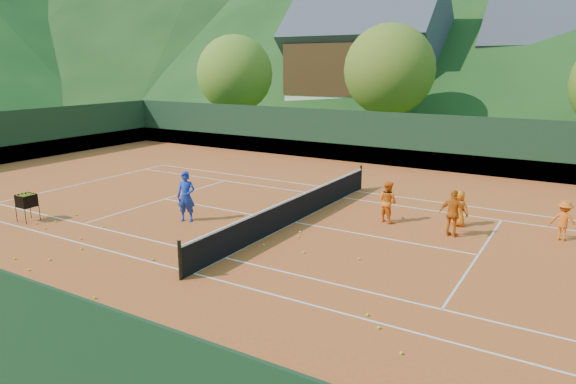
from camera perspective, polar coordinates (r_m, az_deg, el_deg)
The scene contains 40 objects.
ground at distance 18.64m, azimuth 0.74°, elevation -3.43°, with size 400.00×400.00×0.00m, color #2E4B17.
clay_court at distance 18.64m, azimuth 0.74°, elevation -3.40°, with size 40.00×24.00×0.02m, color #B64B1D.
coach at distance 18.88m, azimuth -11.25°, elevation -0.50°, with size 0.67×0.44×1.85m, color #1933A6.
student_a at distance 18.84m, azimuth 11.03°, elevation -1.05°, with size 0.74×0.57×1.51m, color orange.
student_b at distance 17.76m, azimuth 17.89°, elevation -2.29°, with size 0.93×0.39×1.58m, color #D56312.
student_c at distance 19.02m, azimuth 18.49°, elevation -1.74°, with size 0.63×0.41×1.28m, color orange.
student_d at distance 18.84m, azimuth 28.30°, elevation -2.81°, with size 0.85×0.49×1.32m, color orange.
tennis_ball_0 at distance 19.74m, azimuth -25.37°, elevation -3.67°, with size 0.07×0.07×0.07m, color #C6ED27.
tennis_ball_1 at distance 19.12m, azimuth -19.89°, elevation -3.68°, with size 0.07×0.07×0.07m, color #C6ED27.
tennis_ball_3 at distance 16.62m, azimuth -24.93°, elevation -6.80°, with size 0.07×0.07×0.07m, color #C6ED27.
tennis_ball_4 at distance 20.74m, azimuth -11.94°, elevation -1.78°, with size 0.07×0.07×0.07m, color #C6ED27.
tennis_ball_5 at distance 17.05m, azimuth -2.75°, elevation -4.94°, with size 0.07×0.07×0.07m, color #C6ED27.
tennis_ball_6 at distance 17.47m, azimuth 1.35°, elevation -4.46°, with size 0.07×0.07×0.07m, color #C6ED27.
tennis_ball_7 at distance 15.60m, azimuth -14.77°, elevation -7.25°, with size 0.07×0.07×0.07m, color #C6ED27.
tennis_ball_8 at distance 17.13m, azimuth -28.06°, elevation -6.55°, with size 0.07×0.07×0.07m, color #C6ED27.
tennis_ball_9 at distance 12.12m, azimuth 8.83°, elevation -13.32°, with size 0.07×0.07×0.07m, color #C6ED27.
tennis_ball_10 at distance 17.02m, azimuth 1.18°, elevation -4.97°, with size 0.07×0.07×0.07m, color #C6ED27.
tennis_ball_11 at distance 13.62m, azimuth -20.69°, elevation -10.93°, with size 0.07×0.07×0.07m, color #C6ED27.
tennis_ball_12 at distance 15.65m, azimuth 1.76°, elevation -6.71°, with size 0.07×0.07×0.07m, color #C6ED27.
tennis_ball_13 at distance 11.63m, azimuth 10.04°, elevation -14.62°, with size 0.07×0.07×0.07m, color #C6ED27.
tennis_ball_14 at distance 20.99m, azimuth -22.46°, elevation -2.37°, with size 0.07×0.07×0.07m, color #C6ED27.
tennis_ball_15 at distance 10.19m, azimuth -10.75°, elevation -19.15°, with size 0.07×0.07×0.07m, color #C6ED27.
tennis_ball_16 at distance 15.28m, azimuth 7.88°, elevation -7.36°, with size 0.07×0.07×0.07m, color #C6ED27.
tennis_ball_17 at distance 21.41m, azimuth -25.10°, elevation -2.33°, with size 0.07×0.07×0.07m, color #C6ED27.
tennis_ball_18 at distance 20.48m, azimuth -26.16°, elevation -3.15°, with size 0.07×0.07×0.07m, color #C6ED27.
tennis_ball_19 at distance 20.42m, azimuth -24.43°, elevation -3.01°, with size 0.07×0.07×0.07m, color #C6ED27.
tennis_ball_20 at distance 18.14m, azimuth -22.05°, elevation -4.82°, with size 0.07×0.07×0.07m, color #C6ED27.
tennis_ball_21 at distance 16.24m, azimuth -2.74°, elevation -5.93°, with size 0.07×0.07×0.07m, color #C6ED27.
tennis_ball_22 at distance 14.29m, azimuth -24.31°, elevation -10.09°, with size 0.07×0.07×0.07m, color #C6ED27.
tennis_ball_23 at distance 17.16m, azimuth -21.96°, elevation -5.86°, with size 0.07×0.07×0.07m, color #C6ED27.
tennis_ball_24 at distance 16.08m, azimuth -26.86°, elevation -7.71°, with size 0.07×0.07×0.07m, color #C6ED27.
tennis_ball_25 at distance 10.83m, azimuth 12.48°, elevation -17.06°, with size 0.07×0.07×0.07m, color #C6ED27.
court_lines at distance 18.64m, azimuth 0.74°, elevation -3.36°, with size 23.83×11.03×0.00m.
tennis_net at distance 18.49m, azimuth 0.74°, elevation -1.90°, with size 0.10×12.07×1.10m.
perimeter_fence at distance 18.30m, azimuth 0.75°, elevation 0.36°, with size 40.40×24.24×3.00m.
ball_hopper at distance 20.86m, azimuth -27.05°, elevation -0.92°, with size 0.57×0.57×1.00m.
chalet_left at distance 49.17m, azimuth 8.62°, elevation 13.92°, with size 13.80×9.93×12.92m.
chalet_mid at distance 49.45m, azimuth 28.25°, elevation 11.69°, with size 12.65×8.82×11.45m.
tree_a at distance 41.68m, azimuth -5.90°, elevation 12.94°, with size 6.00×6.00×7.88m.
tree_b at distance 37.66m, azimuth 11.21°, elevation 13.15°, with size 6.40×6.40×8.40m.
Camera 1 is at (8.97, -15.36, 5.58)m, focal length 32.00 mm.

